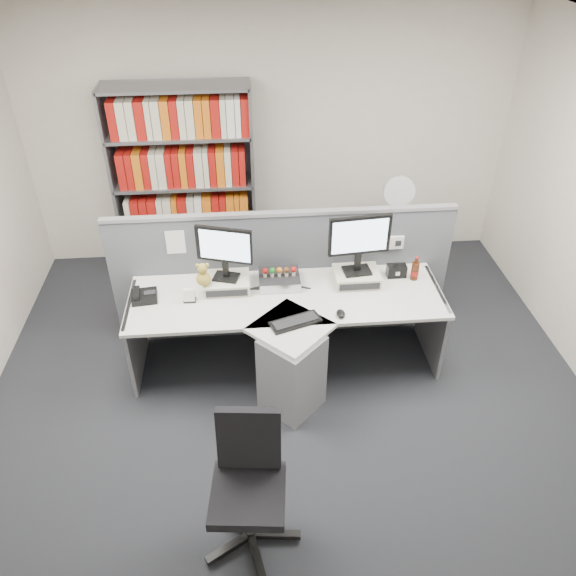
{
  "coord_description": "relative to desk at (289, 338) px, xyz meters",
  "views": [
    {
      "loc": [
        -0.31,
        -2.98,
        3.49
      ],
      "look_at": [
        0.0,
        0.65,
        0.92
      ],
      "focal_mm": 35.61,
      "sensor_mm": 36.0,
      "label": 1
    }
  ],
  "objects": [
    {
      "name": "mouse",
      "position": [
        0.41,
        -0.08,
        0.28
      ],
      "size": [
        0.07,
        0.11,
        0.04
      ],
      "primitive_type": "ellipsoid",
      "color": "black",
      "rests_on": "desk"
    },
    {
      "name": "desktop_pc",
      "position": [
        -0.04,
        0.41,
        0.31
      ],
      "size": [
        0.34,
        0.3,
        0.09
      ],
      "color": "black",
      "rests_on": "desk"
    },
    {
      "name": "monitor_riser_right",
      "position": [
        0.61,
        0.38,
        0.31
      ],
      "size": [
        0.38,
        0.31,
        0.1
      ],
      "color": "beige",
      "rests_on": "desk"
    },
    {
      "name": "ground",
      "position": [
        0.0,
        -0.6,
        -0.46
      ],
      "size": [
        5.5,
        5.5,
        0.0
      ],
      "primitive_type": "plane",
      "color": "#292B30",
      "rests_on": "ground"
    },
    {
      "name": "monitor_riser_left",
      "position": [
        -0.49,
        0.38,
        0.31
      ],
      "size": [
        0.38,
        0.31,
        0.1
      ],
      "color": "beige",
      "rests_on": "desk"
    },
    {
      "name": "plush_toy",
      "position": [
        -0.67,
        0.3,
        0.45
      ],
      "size": [
        0.12,
        0.12,
        0.21
      ],
      "color": "olive",
      "rests_on": "monitor_riser_left"
    },
    {
      "name": "filing_cabinet",
      "position": [
        1.2,
        1.4,
        -0.11
      ],
      "size": [
        0.45,
        0.61,
        0.7
      ],
      "color": "slate",
      "rests_on": "ground"
    },
    {
      "name": "speaker",
      "position": [
        0.97,
        0.44,
        0.32
      ],
      "size": [
        0.16,
        0.09,
        0.11
      ],
      "primitive_type": "cube",
      "color": "black",
      "rests_on": "desk"
    },
    {
      "name": "desk_calendar",
      "position": [
        -0.79,
        0.22,
        0.31
      ],
      "size": [
        0.1,
        0.07,
        0.12
      ],
      "color": "black",
      "rests_on": "desk"
    },
    {
      "name": "desk_phone",
      "position": [
        -1.16,
        0.28,
        0.3
      ],
      "size": [
        0.22,
        0.21,
        0.09
      ],
      "color": "black",
      "rests_on": "desk"
    },
    {
      "name": "figurines",
      "position": [
        -0.04,
        0.39,
        0.41
      ],
      "size": [
        0.29,
        0.05,
        0.09
      ],
      "color": "beige",
      "rests_on": "desktop_pc"
    },
    {
      "name": "keyboard",
      "position": [
        0.04,
        -0.14,
        0.28
      ],
      "size": [
        0.43,
        0.28,
        0.03
      ],
      "color": "black",
      "rests_on": "desk"
    },
    {
      "name": "cola_bottle",
      "position": [
        1.12,
        0.38,
        0.35
      ],
      "size": [
        0.07,
        0.07,
        0.22
      ],
      "color": "#3F190A",
      "rests_on": "desk"
    },
    {
      "name": "desk_fan",
      "position": [
        1.2,
        1.4,
        0.57
      ],
      "size": [
        0.31,
        0.18,
        0.52
      ],
      "color": "white",
      "rests_on": "filing_cabinet"
    },
    {
      "name": "desk",
      "position": [
        0.0,
        0.0,
        0.0
      ],
      "size": [
        2.6,
        1.2,
        0.72
      ],
      "color": "silver",
      "rests_on": "ground"
    },
    {
      "name": "shelving_unit",
      "position": [
        -0.9,
        1.85,
        0.52
      ],
      "size": [
        1.41,
        0.4,
        2.0
      ],
      "color": "slate",
      "rests_on": "ground"
    },
    {
      "name": "office_chair",
      "position": [
        -0.37,
        -1.38,
        0.05
      ],
      "size": [
        0.62,
        0.63,
        0.95
      ],
      "color": "silver",
      "rests_on": "ground"
    },
    {
      "name": "partition",
      "position": [
        0.0,
        0.65,
        0.19
      ],
      "size": [
        3.0,
        0.08,
        1.27
      ],
      "color": "#575C63",
      "rests_on": "ground"
    },
    {
      "name": "monitor_right",
      "position": [
        0.61,
        0.38,
        0.68
      ],
      "size": [
        0.52,
        0.19,
        0.52
      ],
      "color": "black",
      "rests_on": "monitor_riser_right"
    },
    {
      "name": "room_shell",
      "position": [
        0.0,
        -0.6,
        1.33
      ],
      "size": [
        5.04,
        5.54,
        2.72
      ],
      "color": "silver",
      "rests_on": "ground"
    },
    {
      "name": "monitor_left",
      "position": [
        -0.49,
        0.38,
        0.65
      ],
      "size": [
        0.45,
        0.2,
        0.47
      ],
      "color": "black",
      "rests_on": "monitor_riser_left"
    }
  ]
}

